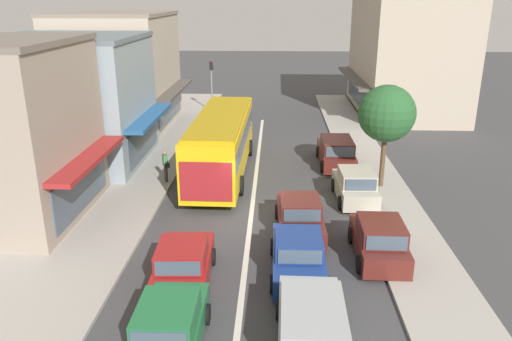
{
  "coord_description": "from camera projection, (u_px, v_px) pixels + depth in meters",
  "views": [
    {
      "loc": [
        1.0,
        -19.68,
        9.0
      ],
      "look_at": [
        0.11,
        2.67,
        1.2
      ],
      "focal_mm": 35.0,
      "sensor_mm": 36.0,
      "label": 1
    }
  ],
  "objects": [
    {
      "name": "hatchback_adjacent_lane_lead",
      "position": [
        170.0,
        328.0,
        13.2
      ],
      "size": [
        1.84,
        3.71,
        1.54
      ],
      "color": "#1E6638",
      "rests_on": "ground"
    },
    {
      "name": "shopfront_mid_block",
      "position": [
        73.0,
        102.0,
        27.45
      ],
      "size": [
        8.6,
        7.44,
        7.1
      ],
      "color": "#84939E",
      "rests_on": "ground"
    },
    {
      "name": "wagon_behind_bus_mid",
      "position": [
        312.0,
        329.0,
        13.11
      ],
      "size": [
        2.0,
        4.53,
        1.58
      ],
      "color": "#9EA3A8",
      "rests_on": "ground"
    },
    {
      "name": "parked_hatchback_kerb_front",
      "position": [
        379.0,
        241.0,
        17.93
      ],
      "size": [
        1.85,
        3.72,
        1.54
      ],
      "color": "#561E19",
      "rests_on": "ground"
    },
    {
      "name": "kerb_right",
      "position": [
        371.0,
        172.0,
        26.97
      ],
      "size": [
        2.8,
        44.0,
        0.12
      ],
      "primitive_type": "cube",
      "color": "#A39E96",
      "rests_on": "ground"
    },
    {
      "name": "traffic_light_downstreet",
      "position": [
        212.0,
        78.0,
        39.8
      ],
      "size": [
        0.32,
        0.24,
        4.2
      ],
      "color": "gray",
      "rests_on": "ground"
    },
    {
      "name": "sedan_queue_gap_filler",
      "position": [
        300.0,
        217.0,
        19.99
      ],
      "size": [
        2.0,
        4.25,
        1.47
      ],
      "color": "#561E19",
      "rests_on": "ground"
    },
    {
      "name": "parked_wagon_kerb_third",
      "position": [
        336.0,
        152.0,
        28.01
      ],
      "size": [
        1.96,
        4.51,
        1.58
      ],
      "color": "#561E19",
      "rests_on": "ground"
    },
    {
      "name": "ground_plane",
      "position": [
        251.0,
        217.0,
        21.56
      ],
      "size": [
        140.0,
        140.0,
        0.0
      ],
      "primitive_type": "plane",
      "color": "#3F3F42"
    },
    {
      "name": "sedan_adjacent_lane_trail",
      "position": [
        183.0,
        267.0,
        16.3
      ],
      "size": [
        2.03,
        4.27,
        1.47
      ],
      "color": "maroon",
      "rests_on": "ground"
    },
    {
      "name": "sedan_queue_far_back",
      "position": [
        298.0,
        256.0,
        16.98
      ],
      "size": [
        1.92,
        4.21,
        1.47
      ],
      "color": "navy",
      "rests_on": "ground"
    },
    {
      "name": "building_right_far",
      "position": [
        406.0,
        52.0,
        40.23
      ],
      "size": [
        8.32,
        13.33,
        9.64
      ],
      "color": "#B2A38E",
      "rests_on": "ground"
    },
    {
      "name": "shopfront_corner_near",
      "position": [
        1.0,
        133.0,
        20.34
      ],
      "size": [
        7.17,
        7.05,
        7.5
      ],
      "color": "gray",
      "rests_on": "ground"
    },
    {
      "name": "street_tree_right",
      "position": [
        387.0,
        114.0,
        23.61
      ],
      "size": [
        2.72,
        2.72,
        5.14
      ],
      "color": "brown",
      "rests_on": "ground"
    },
    {
      "name": "shopfront_far_end",
      "position": [
        119.0,
        71.0,
        35.49
      ],
      "size": [
        8.1,
        9.31,
        8.02
      ],
      "color": "#B2A38E",
      "rests_on": "ground"
    },
    {
      "name": "city_bus",
      "position": [
        222.0,
        140.0,
        26.21
      ],
      "size": [
        2.9,
        10.9,
        3.23
      ],
      "color": "yellow",
      "rests_on": "ground"
    },
    {
      "name": "sidewalk_left",
      "position": [
        133.0,
        168.0,
        27.46
      ],
      "size": [
        5.2,
        44.0,
        0.14
      ],
      "primitive_type": "cube",
      "color": "#A39E96",
      "rests_on": "ground"
    },
    {
      "name": "lane_centre_line",
      "position": [
        255.0,
        184.0,
        25.34
      ],
      "size": [
        0.2,
        28.0,
        0.01
      ],
      "primitive_type": "cube",
      "color": "silver",
      "rests_on": "ground"
    },
    {
      "name": "pedestrian_with_handbag_near",
      "position": [
        166.0,
        164.0,
        25.02
      ],
      "size": [
        0.45,
        0.63,
        1.63
      ],
      "color": "#333338",
      "rests_on": "sidewalk_left"
    },
    {
      "name": "parked_hatchback_kerb_second",
      "position": [
        355.0,
        186.0,
        23.1
      ],
      "size": [
        1.91,
        3.75,
        1.54
      ],
      "color": "#B7B29E",
      "rests_on": "ground"
    }
  ]
}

